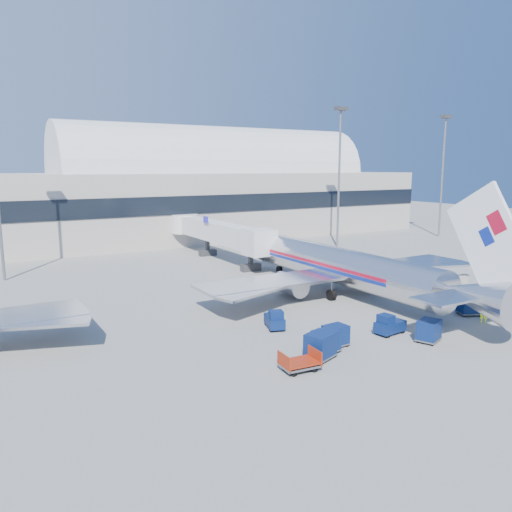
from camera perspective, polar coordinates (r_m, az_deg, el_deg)
ground at (r=43.46m, az=3.85°, el=-7.40°), size 260.00×260.00×0.00m
terminal at (r=90.86m, az=-24.27°, el=5.71°), size 170.00×28.15×21.00m
airliner_main at (r=52.13m, az=10.21°, el=-1.27°), size 32.00×37.26×12.07m
jetbridge_near at (r=72.61m, az=-4.86°, el=2.83°), size 4.40×27.50×6.25m
mast_east at (r=83.54m, az=9.53°, el=11.14°), size 2.00×1.20×22.60m
mast_far_east at (r=101.37m, az=20.64°, el=10.43°), size 2.00×1.20×22.60m
barrier_near at (r=56.44m, az=17.99°, el=-3.31°), size 3.00×0.55×0.90m
barrier_mid at (r=58.90m, az=20.13°, el=-2.89°), size 3.00×0.55×0.90m
barrier_far at (r=61.45m, az=22.10°, el=-2.50°), size 3.00×0.55×0.90m
tug_lead at (r=41.21m, az=14.96°, el=-7.61°), size 2.68×1.55×1.67m
tug_right at (r=49.51m, az=20.17°, el=-5.09°), size 2.28×1.56×1.35m
tug_left at (r=41.19m, az=2.14°, el=-7.30°), size 1.98×2.76×1.63m
cart_train_a at (r=37.66m, az=9.07°, el=-8.94°), size 1.88×1.48×1.59m
cart_train_b at (r=36.33m, az=7.99°, el=-9.58°), size 2.00×1.61×1.64m
cart_train_c at (r=35.11m, az=7.36°, el=-10.09°), size 2.52×2.23×1.85m
cart_solo_near at (r=40.31m, az=19.15°, el=-8.03°), size 2.31×2.05×1.68m
cart_solo_far at (r=48.71m, az=23.23°, el=-5.19°), size 2.34×2.10×1.69m
cart_open_red at (r=33.25m, az=5.02°, el=-12.18°), size 2.56×1.90×0.65m
ramp_worker at (r=46.91m, az=24.60°, el=-5.82°), size 0.80×0.80×1.86m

